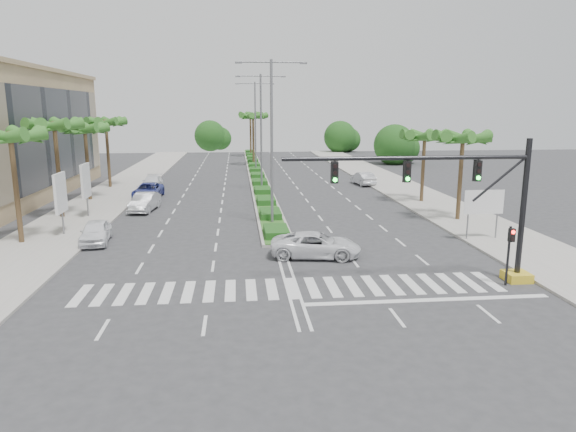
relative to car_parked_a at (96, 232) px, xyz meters
name	(u,v)px	position (x,y,z in m)	size (l,w,h in m)	color
ground	(292,288)	(11.80, -9.86, -0.73)	(160.00, 160.00, 0.00)	#333335
footpath_right	(437,205)	(27.00, 10.14, -0.66)	(6.00, 120.00, 0.15)	gray
footpath_left	(87,212)	(-3.40, 10.14, -0.66)	(6.00, 120.00, 0.15)	gray
median	(256,173)	(11.80, 35.14, -0.63)	(2.20, 75.00, 0.20)	gray
median_grass	(256,172)	(11.80, 35.14, -0.51)	(1.80, 75.00, 0.04)	#24571D
signal_gantry	(480,215)	(21.07, -9.86, 2.72)	(12.60, 1.20, 7.20)	gold
pedestrian_signal	(510,246)	(22.40, -10.54, 1.31)	(0.28, 0.36, 3.00)	black
direction_sign	(484,204)	(25.30, -1.87, 1.72)	(2.70, 0.11, 3.40)	slate
billboard_near	(60,193)	(-2.70, 2.14, 2.23)	(0.18, 2.10, 4.35)	slate
billboard_far	(86,181)	(-2.70, 8.14, 2.23)	(0.18, 2.10, 4.35)	slate
palm_left_near	(11,140)	(-4.70, 0.14, 5.96)	(4.57, 4.68, 7.55)	brown
palm_left_mid	(55,129)	(-4.70, 8.14, 6.34)	(4.57, 4.68, 7.95)	brown
palm_left_far	(85,132)	(-4.70, 16.14, 5.76)	(4.57, 4.68, 7.35)	brown
palm_left_end	(106,125)	(-4.70, 24.14, 6.15)	(4.57, 4.68, 7.75)	brown
palm_right_near	(463,141)	(26.30, 4.14, 5.47)	(4.57, 4.68, 7.05)	brown
palm_right_far	(425,139)	(26.30, 12.14, 5.18)	(4.57, 4.68, 6.75)	brown
palm_median_a	(253,118)	(11.80, 45.14, 6.44)	(4.57, 4.68, 8.05)	brown
palm_median_b	(250,116)	(11.80, 60.14, 6.44)	(4.57, 4.68, 8.05)	brown
streetlight_near	(272,134)	(11.80, 4.14, 6.07)	(5.10, 0.25, 12.00)	slate
streetlight_mid	(261,126)	(11.80, 20.14, 6.07)	(5.10, 0.25, 12.00)	slate
streetlight_far	(255,122)	(11.80, 36.14, 6.07)	(5.10, 0.25, 12.00)	slate
car_parked_a	(96,232)	(0.00, 0.00, 0.00)	(1.73, 4.31, 1.47)	white
car_parked_b	(145,202)	(1.33, 10.54, 0.04)	(1.63, 4.67, 1.54)	silver
car_parked_c	(148,191)	(0.58, 16.98, 0.01)	(2.46, 5.34, 1.48)	navy
car_parked_d	(152,182)	(0.00, 23.15, -0.04)	(1.95, 4.79, 1.39)	white
car_crossing	(316,245)	(13.77, -4.62, 0.00)	(2.43, 5.27, 1.46)	white
car_right	(363,178)	(23.60, 23.71, 0.01)	(1.57, 4.49, 1.48)	silver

